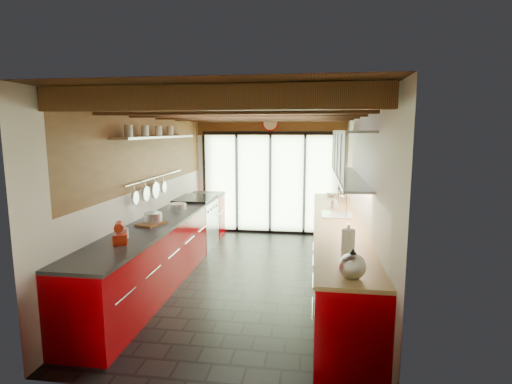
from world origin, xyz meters
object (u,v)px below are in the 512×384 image
(kettle, at_px, (353,264))
(bowl, at_px, (332,195))
(soap_bottle, at_px, (335,202))
(stand_mixer, at_px, (121,234))
(paper_towel, at_px, (348,245))

(kettle, height_order, bowl, kettle)
(kettle, bearing_deg, soap_bottle, 90.00)
(soap_bottle, distance_m, bowl, 1.25)
(stand_mixer, relative_size, kettle, 0.98)
(paper_towel, distance_m, soap_bottle, 2.69)
(stand_mixer, relative_size, soap_bottle, 1.55)
(kettle, height_order, soap_bottle, kettle)
(bowl, bearing_deg, stand_mixer, -124.56)
(stand_mixer, distance_m, kettle, 2.65)
(stand_mixer, xyz_separation_m, kettle, (2.54, -0.76, 0.03))
(kettle, xyz_separation_m, paper_towel, (-0.00, 0.51, 0.03))
(soap_bottle, relative_size, bowl, 0.96)
(stand_mixer, xyz_separation_m, bowl, (2.54, 3.69, -0.07))
(kettle, bearing_deg, paper_towel, 90.00)
(paper_towel, bearing_deg, kettle, -90.00)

